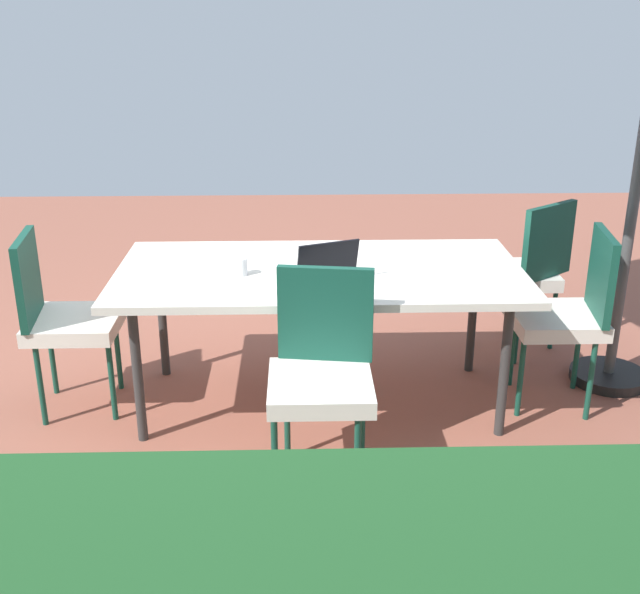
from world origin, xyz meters
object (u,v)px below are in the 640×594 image
(chair_west, at_px, (568,310))
(laptop, at_px, (322,270))
(chair_southwest, at_px, (525,268))
(chair_north, at_px, (322,368))
(cup, at_px, (241,267))
(chair_east, at_px, (62,313))
(dining_table, at_px, (320,278))

(chair_west, bearing_deg, laptop, -77.21)
(chair_southwest, xyz_separation_m, chair_north, (1.30, 1.37, 0.00))
(cup, bearing_deg, chair_east, -4.08)
(dining_table, relative_size, chair_west, 2.17)
(chair_southwest, xyz_separation_m, chair_west, (-0.04, 0.70, 0.00))
(chair_west, relative_size, laptop, 2.53)
(chair_southwest, relative_size, chair_west, 1.00)
(chair_southwest, distance_m, chair_east, 2.73)
(chair_southwest, relative_size, cup, 10.93)
(dining_table, bearing_deg, cup, 11.59)
(chair_north, relative_size, cup, 10.93)
(chair_west, bearing_deg, chair_east, -82.38)
(chair_north, xyz_separation_m, laptop, (-0.02, -0.57, 0.27))
(chair_north, relative_size, laptop, 2.53)
(chair_north, distance_m, cup, 0.79)
(chair_southwest, xyz_separation_m, cup, (1.69, 0.74, 0.27))
(chair_east, distance_m, cup, 1.00)
(dining_table, xyz_separation_m, chair_southwest, (-1.29, -0.66, -0.18))
(chair_southwest, height_order, laptop, laptop)
(laptop, height_order, cup, laptop)
(chair_west, xyz_separation_m, laptop, (1.32, 0.11, 0.27))
(chair_north, bearing_deg, laptop, 96.08)
(dining_table, relative_size, cup, 23.69)
(chair_north, bearing_deg, chair_east, 160.65)
(dining_table, relative_size, laptop, 5.48)
(chair_southwest, bearing_deg, chair_north, 9.91)
(chair_east, height_order, cup, chair_east)
(dining_table, height_order, laptop, laptop)
(chair_east, distance_m, chair_west, 2.69)
(chair_southwest, bearing_deg, dining_table, -9.49)
(dining_table, xyz_separation_m, chair_north, (0.01, 0.71, -0.18))
(dining_table, height_order, chair_east, chair_east)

